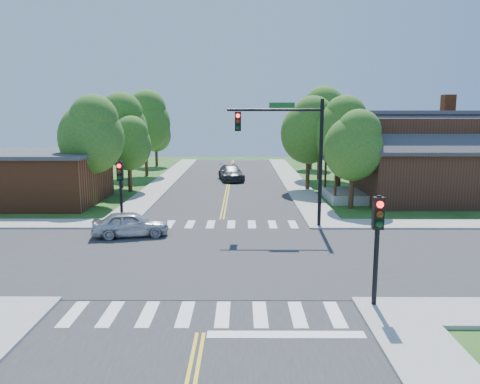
{
  "coord_description": "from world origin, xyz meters",
  "views": [
    {
      "loc": [
        1.21,
        -20.31,
        6.36
      ],
      "look_at": [
        1.12,
        4.7,
        2.2
      ],
      "focal_mm": 35.0,
      "sensor_mm": 36.0,
      "label": 1
    }
  ],
  "objects_px": {
    "car_dgrey": "(231,173)",
    "signal_mast_ne": "(291,142)",
    "signal_pole_nw": "(120,181)",
    "house_ne": "(430,156)",
    "signal_pole_se": "(378,230)",
    "car_silver": "(131,225)"
  },
  "relations": [
    {
      "from": "signal_pole_se",
      "to": "signal_pole_nw",
      "type": "relative_size",
      "value": 1.0
    },
    {
      "from": "signal_pole_se",
      "to": "car_dgrey",
      "type": "bearing_deg",
      "value": 100.18
    },
    {
      "from": "signal_pole_se",
      "to": "car_dgrey",
      "type": "height_order",
      "value": "signal_pole_se"
    },
    {
      "from": "signal_mast_ne",
      "to": "signal_pole_nw",
      "type": "distance_m",
      "value": 9.76
    },
    {
      "from": "signal_mast_ne",
      "to": "signal_pole_se",
      "type": "height_order",
      "value": "signal_mast_ne"
    },
    {
      "from": "signal_mast_ne",
      "to": "car_dgrey",
      "type": "bearing_deg",
      "value": 101.14
    },
    {
      "from": "signal_pole_nw",
      "to": "signal_mast_ne",
      "type": "bearing_deg",
      "value": 0.07
    },
    {
      "from": "signal_pole_nw",
      "to": "car_dgrey",
      "type": "relative_size",
      "value": 0.71
    },
    {
      "from": "signal_pole_se",
      "to": "house_ne",
      "type": "xyz_separation_m",
      "value": [
        9.51,
        19.86,
        0.67
      ]
    },
    {
      "from": "signal_pole_se",
      "to": "car_silver",
      "type": "xyz_separation_m",
      "value": [
        -10.21,
        9.12,
        -2.0
      ]
    },
    {
      "from": "house_ne",
      "to": "car_dgrey",
      "type": "xyz_separation_m",
      "value": [
        -14.94,
        10.36,
        -2.6
      ]
    },
    {
      "from": "signal_mast_ne",
      "to": "signal_pole_nw",
      "type": "height_order",
      "value": "signal_mast_ne"
    },
    {
      "from": "house_ne",
      "to": "car_dgrey",
      "type": "bearing_deg",
      "value": 145.27
    },
    {
      "from": "signal_mast_ne",
      "to": "car_silver",
      "type": "xyz_separation_m",
      "value": [
        -8.52,
        -2.09,
        -4.18
      ]
    },
    {
      "from": "car_dgrey",
      "to": "signal_mast_ne",
      "type": "bearing_deg",
      "value": -88.93
    },
    {
      "from": "car_dgrey",
      "to": "car_silver",
      "type": "bearing_deg",
      "value": -112.84
    },
    {
      "from": "car_silver",
      "to": "car_dgrey",
      "type": "relative_size",
      "value": 0.78
    },
    {
      "from": "signal_pole_se",
      "to": "car_dgrey",
      "type": "xyz_separation_m",
      "value": [
        -5.43,
        30.21,
        -1.93
      ]
    },
    {
      "from": "signal_pole_nw",
      "to": "house_ne",
      "type": "relative_size",
      "value": 0.29
    },
    {
      "from": "signal_mast_ne",
      "to": "car_dgrey",
      "type": "height_order",
      "value": "signal_mast_ne"
    },
    {
      "from": "signal_pole_nw",
      "to": "house_ne",
      "type": "height_order",
      "value": "house_ne"
    },
    {
      "from": "signal_pole_nw",
      "to": "house_ne",
      "type": "distance_m",
      "value": 22.45
    }
  ]
}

